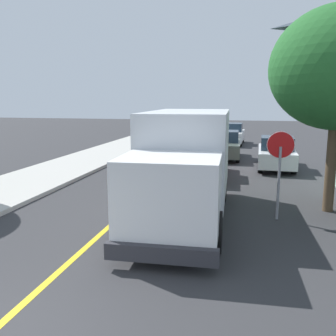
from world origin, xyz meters
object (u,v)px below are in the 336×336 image
object	(u,v)px
parked_car_mid	(225,145)
parked_van_across	(276,153)
parked_car_near	(204,160)
parked_car_far	(232,134)
box_truck	(186,160)
stop_sign	(280,158)

from	to	relation	value
parked_car_mid	parked_van_across	distance (m)	4.00
parked_car_near	parked_car_far	distance (m)	13.04
parked_car_near	parked_car_far	size ratio (longest dim) A/B	1.00
parked_car_mid	parked_car_near	bearing A→B (deg)	-95.81
box_truck	parked_van_across	distance (m)	9.57
parked_car_near	parked_car_mid	bearing A→B (deg)	84.19
box_truck	stop_sign	xyz separation A→B (m)	(2.74, 0.36, 0.09)
box_truck	stop_sign	world-z (taller)	box_truck
box_truck	parked_van_across	xyz separation A→B (m)	(3.24, 8.95, -0.97)
parked_car_near	parked_car_far	world-z (taller)	same
box_truck	stop_sign	bearing A→B (deg)	7.57
box_truck	parked_car_far	size ratio (longest dim) A/B	1.63
box_truck	stop_sign	size ratio (longest dim) A/B	2.74
parked_car_mid	stop_sign	world-z (taller)	stop_sign
box_truck	parked_car_far	bearing A→B (deg)	88.66
parked_car_far	parked_car_mid	bearing A→B (deg)	-90.38
stop_sign	parked_car_near	bearing A→B (deg)	116.74
box_truck	parked_van_across	world-z (taller)	box_truck
parked_van_across	stop_sign	distance (m)	8.67
parked_car_far	stop_sign	world-z (taller)	stop_sign
box_truck	parked_car_mid	size ratio (longest dim) A/B	1.63
parked_van_across	parked_car_far	bearing A→B (deg)	105.27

